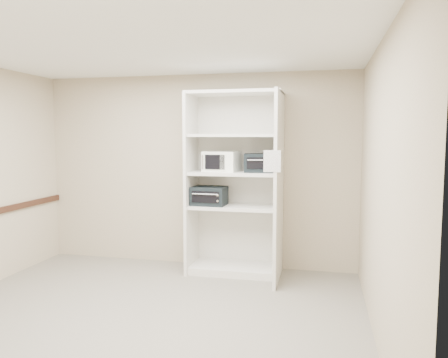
% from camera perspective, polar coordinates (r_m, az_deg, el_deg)
% --- Properties ---
extents(floor, '(4.50, 4.00, 0.01)m').
position_cam_1_polar(floor, '(4.70, -10.76, -17.50)').
color(floor, '#686559').
rests_on(floor, ground).
extents(ceiling, '(4.50, 4.00, 0.01)m').
position_cam_1_polar(ceiling, '(4.42, -11.42, 16.76)').
color(ceiling, white).
extents(wall_back, '(4.50, 0.02, 2.70)m').
position_cam_1_polar(wall_back, '(6.23, -3.62, 1.09)').
color(wall_back, '#BAA893').
rests_on(wall_back, ground).
extents(wall_right, '(0.02, 4.00, 2.70)m').
position_cam_1_polar(wall_right, '(4.02, 19.75, -1.69)').
color(wall_right, '#BAA893').
rests_on(wall_right, ground).
extents(shelving_unit, '(1.24, 0.92, 2.42)m').
position_cam_1_polar(shelving_unit, '(5.81, 1.88, -1.40)').
color(shelving_unit, silver).
rests_on(shelving_unit, floor).
extents(microwave, '(0.49, 0.39, 0.27)m').
position_cam_1_polar(microwave, '(5.84, -0.33, 2.31)').
color(microwave, white).
rests_on(microwave, shelving_unit).
extents(toaster_oven_upper, '(0.46, 0.36, 0.24)m').
position_cam_1_polar(toaster_oven_upper, '(5.73, 4.82, 2.11)').
color(toaster_oven_upper, black).
rests_on(toaster_oven_upper, shelving_unit).
extents(toaster_oven_lower, '(0.46, 0.36, 0.25)m').
position_cam_1_polar(toaster_oven_lower, '(5.85, -1.94, -2.20)').
color(toaster_oven_lower, black).
rests_on(toaster_oven_lower, shelving_unit).
extents(paper_sign, '(0.19, 0.02, 0.25)m').
position_cam_1_polar(paper_sign, '(5.07, 6.31, 2.32)').
color(paper_sign, white).
rests_on(paper_sign, shelving_unit).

